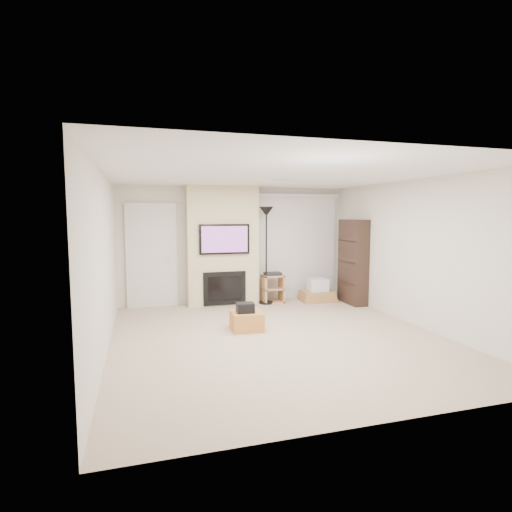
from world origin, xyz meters
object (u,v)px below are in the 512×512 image
object	(u,v)px
box_stack	(317,292)
bookshelf	(353,262)
floor_lamp	(266,228)
av_stand	(273,287)
ottoman	(247,321)

from	to	relation	value
box_stack	bookshelf	size ratio (longest dim) A/B	0.44
floor_lamp	av_stand	distance (m)	1.30
av_stand	bookshelf	distance (m)	1.80
floor_lamp	av_stand	xyz separation A→B (m)	(0.17, 0.07, -1.28)
av_stand	bookshelf	world-z (taller)	bookshelf
box_stack	bookshelf	distance (m)	1.03
av_stand	box_stack	size ratio (longest dim) A/B	0.83
av_stand	bookshelf	size ratio (longest dim) A/B	0.37
av_stand	box_stack	distance (m)	1.02
bookshelf	box_stack	bearing A→B (deg)	146.03
ottoman	av_stand	xyz separation A→B (m)	(1.09, 1.88, 0.20)
floor_lamp	bookshelf	world-z (taller)	floor_lamp
box_stack	floor_lamp	bearing A→B (deg)	176.09
ottoman	box_stack	world-z (taller)	box_stack
floor_lamp	av_stand	size ratio (longest dim) A/B	3.14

